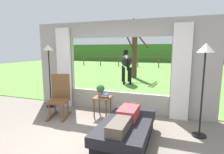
# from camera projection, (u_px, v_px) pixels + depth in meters

# --- Properties ---
(ground_plane) EXTENTS (12.00, 12.00, 0.00)m
(ground_plane) POSITION_uv_depth(u_px,v_px,m) (78.00, 150.00, 3.22)
(ground_plane) COLOR #70665B
(back_wall_with_window) EXTENTS (5.20, 0.12, 2.55)m
(back_wall_with_window) POSITION_uv_depth(u_px,v_px,m) (117.00, 68.00, 5.13)
(back_wall_with_window) COLOR #9E998E
(back_wall_with_window) RESTS_ON ground_plane
(curtain_panel_left) EXTENTS (0.44, 0.10, 2.40)m
(curtain_panel_left) POSITION_uv_depth(u_px,v_px,m) (64.00, 68.00, 5.57)
(curtain_panel_left) COLOR silver
(curtain_panel_left) RESTS_ON ground_plane
(curtain_panel_right) EXTENTS (0.44, 0.10, 2.40)m
(curtain_panel_right) POSITION_uv_depth(u_px,v_px,m) (181.00, 73.00, 4.44)
(curtain_panel_right) COLOR silver
(curtain_panel_right) RESTS_ON ground_plane
(outdoor_pasture_lawn) EXTENTS (36.00, 21.68, 0.02)m
(outdoor_pasture_lawn) POSITION_uv_depth(u_px,v_px,m) (156.00, 70.00, 15.46)
(outdoor_pasture_lawn) COLOR #568438
(outdoor_pasture_lawn) RESTS_ON ground_plane
(distant_hill_ridge) EXTENTS (36.00, 2.00, 2.40)m
(distant_hill_ridge) POSITION_uv_depth(u_px,v_px,m) (165.00, 53.00, 24.43)
(distant_hill_ridge) COLOR #3C7028
(distant_hill_ridge) RESTS_ON ground_plane
(recliner_sofa) EXTENTS (0.90, 1.70, 0.42)m
(recliner_sofa) POSITION_uv_depth(u_px,v_px,m) (126.00, 131.00, 3.48)
(recliner_sofa) COLOR black
(recliner_sofa) RESTS_ON ground_plane
(reclining_person) EXTENTS (0.34, 1.43, 0.22)m
(reclining_person) POSITION_uv_depth(u_px,v_px,m) (126.00, 117.00, 3.39)
(reclining_person) COLOR #B23338
(reclining_person) RESTS_ON recliner_sofa
(rocking_chair) EXTENTS (0.63, 0.78, 1.12)m
(rocking_chair) POSITION_uv_depth(u_px,v_px,m) (60.00, 96.00, 4.78)
(rocking_chair) COLOR brown
(rocking_chair) RESTS_ON ground_plane
(side_table) EXTENTS (0.44, 0.44, 0.52)m
(side_table) POSITION_uv_depth(u_px,v_px,m) (102.00, 100.00, 4.80)
(side_table) COLOR brown
(side_table) RESTS_ON ground_plane
(potted_plant) EXTENTS (0.22, 0.22, 0.32)m
(potted_plant) POSITION_uv_depth(u_px,v_px,m) (100.00, 89.00, 4.84)
(potted_plant) COLOR #9E6042
(potted_plant) RESTS_ON side_table
(book_stack) EXTENTS (0.20, 0.15, 0.11)m
(book_stack) POSITION_uv_depth(u_px,v_px,m) (105.00, 96.00, 4.68)
(book_stack) COLOR #B22D28
(book_stack) RESTS_ON side_table
(floor_lamp_left) EXTENTS (0.32, 0.32, 1.91)m
(floor_lamp_left) POSITION_uv_depth(u_px,v_px,m) (49.00, 57.00, 5.40)
(floor_lamp_left) COLOR black
(floor_lamp_left) RESTS_ON ground_plane
(floor_lamp_right) EXTENTS (0.32, 0.32, 1.89)m
(floor_lamp_right) POSITION_uv_depth(u_px,v_px,m) (205.00, 62.00, 3.49)
(floor_lamp_right) COLOR black
(floor_lamp_right) RESTS_ON ground_plane
(horse) EXTENTS (0.98, 1.80, 1.73)m
(horse) POSITION_uv_depth(u_px,v_px,m) (126.00, 61.00, 9.36)
(horse) COLOR black
(horse) RESTS_ON outdoor_pasture_lawn
(pasture_tree) EXTENTS (1.58, 1.58, 3.66)m
(pasture_tree) POSITION_uv_depth(u_px,v_px,m) (134.00, 52.00, 10.90)
(pasture_tree) COLOR #4C3823
(pasture_tree) RESTS_ON outdoor_pasture_lawn
(pasture_fence_line) EXTENTS (16.10, 0.10, 1.10)m
(pasture_fence_line) POSITION_uv_depth(u_px,v_px,m) (159.00, 60.00, 17.05)
(pasture_fence_line) COLOR brown
(pasture_fence_line) RESTS_ON outdoor_pasture_lawn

